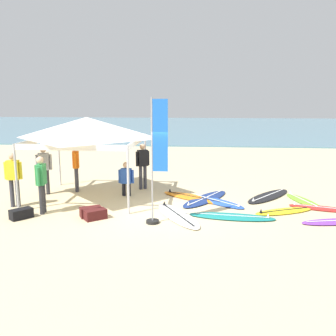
{
  "coord_description": "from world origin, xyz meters",
  "views": [
    {
      "loc": [
        1.31,
        -10.62,
        3.38
      ],
      "look_at": [
        0.22,
        1.74,
        1.0
      ],
      "focal_mm": 39.29,
      "sensor_mm": 36.0,
      "label": 1
    }
  ],
  "objects": [
    {
      "name": "surfboard_yellow",
      "position": [
        3.84,
        0.21,
        0.04
      ],
      "size": [
        2.01,
        1.28,
        0.19
      ],
      "color": "yellow",
      "rests_on": "ground"
    },
    {
      "name": "sea",
      "position": [
        0.0,
        32.85,
        0.05
      ],
      "size": [
        80.0,
        36.0,
        0.1
      ],
      "primitive_type": "cube",
      "color": "#568499",
      "rests_on": "ground"
    },
    {
      "name": "person_green",
      "position": [
        -3.3,
        -0.51,
        0.99
      ],
      "size": [
        0.25,
        0.55,
        1.71
      ],
      "color": "#2D2D33",
      "rests_on": "ground"
    },
    {
      "name": "surfboard_white",
      "position": [
        0.69,
        -0.47,
        0.04
      ],
      "size": [
        1.76,
        2.56,
        0.19
      ],
      "color": "white",
      "rests_on": "ground"
    },
    {
      "name": "banner_flag",
      "position": [
        0.16,
        -1.09,
        1.57
      ],
      "size": [
        0.6,
        0.36,
        3.4
      ],
      "color": "#99999E",
      "rests_on": "ground"
    },
    {
      "name": "person_orange",
      "position": [
        -3.16,
        2.14,
        0.99
      ],
      "size": [
        0.31,
        0.53,
        1.71
      ],
      "color": "#383842",
      "rests_on": "ground"
    },
    {
      "name": "surfboard_purple",
      "position": [
        5.03,
        -0.64,
        0.04
      ],
      "size": [
        1.96,
        0.91,
        0.19
      ],
      "color": "purple",
      "rests_on": "ground"
    },
    {
      "name": "surfboard_navy",
      "position": [
        1.51,
        1.38,
        0.04
      ],
      "size": [
        1.91,
        2.59,
        0.19
      ],
      "color": "navy",
      "rests_on": "ground"
    },
    {
      "name": "surfboard_lime",
      "position": [
        4.72,
        1.45,
        0.04
      ],
      "size": [
        1.03,
        1.88,
        0.19
      ],
      "color": "#7AD12D",
      "rests_on": "ground"
    },
    {
      "name": "surfboard_red",
      "position": [
        5.07,
        0.62,
        0.04
      ],
      "size": [
        2.0,
        1.06,
        0.19
      ],
      "color": "red",
      "rests_on": "ground"
    },
    {
      "name": "ground_plane",
      "position": [
        0.0,
        0.0,
        0.0
      ],
      "size": [
        80.0,
        80.0,
        0.0
      ],
      "primitive_type": "plane",
      "color": "beige"
    },
    {
      "name": "person_black",
      "position": [
        -0.81,
        2.69,
        0.99
      ],
      "size": [
        0.47,
        0.38,
        1.71
      ],
      "color": "#383842",
      "rests_on": "ground"
    },
    {
      "name": "canopy_tent",
      "position": [
        -2.45,
        1.34,
        2.39
      ],
      "size": [
        3.5,
        3.5,
        2.75
      ],
      "color": "#B7B7BC",
      "rests_on": "ground"
    },
    {
      "name": "gear_bag_on_sand",
      "position": [
        -1.81,
        -0.67,
        0.14
      ],
      "size": [
        0.68,
        0.57,
        0.28
      ],
      "primitive_type": "cube",
      "rotation": [
        0.0,
        0.0,
        0.51
      ],
      "color": "#4C1919",
      "rests_on": "ground"
    },
    {
      "name": "person_yellow",
      "position": [
        -4.45,
        0.06,
        0.99
      ],
      "size": [
        0.55,
        0.26,
        1.71
      ],
      "color": "#383842",
      "rests_on": "ground"
    },
    {
      "name": "surfboard_blue",
      "position": [
        1.89,
        1.1,
        0.04
      ],
      "size": [
        2.01,
        1.95,
        0.19
      ],
      "color": "blue",
      "rests_on": "ground"
    },
    {
      "name": "person_blue",
      "position": [
        -1.23,
        1.68,
        0.66
      ],
      "size": [
        0.55,
        0.22,
        1.2
      ],
      "color": "black",
      "rests_on": "ground"
    },
    {
      "name": "gear_bag_by_pole",
      "position": [
        -1.6,
        -0.91,
        0.14
      ],
      "size": [
        0.67,
        0.62,
        0.28
      ],
      "primitive_type": "cube",
      "rotation": [
        0.0,
        0.0,
        0.67
      ],
      "color": "#4C1919",
      "rests_on": "ground"
    },
    {
      "name": "person_grey",
      "position": [
        -4.14,
        1.61,
        0.99
      ],
      "size": [
        0.52,
        0.33,
        1.71
      ],
      "color": "#2D2D33",
      "rests_on": "ground"
    },
    {
      "name": "surfboard_orange",
      "position": [
        1.1,
        1.51,
        0.04
      ],
      "size": [
        2.44,
        1.92,
        0.19
      ],
      "color": "orange",
      "rests_on": "ground"
    },
    {
      "name": "surfboard_black",
      "position": [
        3.7,
        1.93,
        0.04
      ],
      "size": [
        2.07,
        2.4,
        0.19
      ],
      "color": "black",
      "rests_on": "ground"
    },
    {
      "name": "gear_bag_near_tent",
      "position": [
        -3.72,
        -1.03,
        0.14
      ],
      "size": [
        0.63,
        0.67,
        0.28
      ],
      "primitive_type": "cube",
      "rotation": [
        0.0,
        0.0,
        0.87
      ],
      "color": "black",
      "rests_on": "ground"
    },
    {
      "name": "surfboard_teal",
      "position": [
        2.26,
        -0.44,
        0.04
      ],
      "size": [
        2.51,
        0.92,
        0.19
      ],
      "color": "#19847F",
      "rests_on": "ground"
    }
  ]
}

